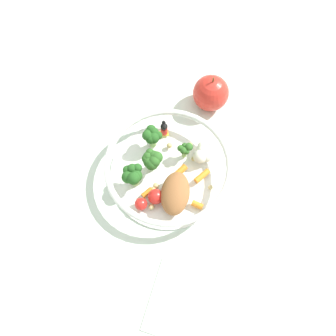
{
  "coord_description": "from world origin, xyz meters",
  "views": [
    {
      "loc": [
        -0.27,
        0.04,
        0.65
      ],
      "look_at": [
        0.01,
        0.01,
        0.03
      ],
      "focal_mm": 36.47,
      "sensor_mm": 36.0,
      "label": 1
    }
  ],
  "objects": [
    {
      "name": "food_container",
      "position": [
        0.0,
        0.01,
        0.03
      ],
      "size": [
        0.25,
        0.25,
        0.07
      ],
      "color": "white",
      "rests_on": "ground_plane"
    },
    {
      "name": "loose_apple",
      "position": [
        0.17,
        -0.1,
        0.04
      ],
      "size": [
        0.08,
        0.08,
        0.09
      ],
      "color": "red",
      "rests_on": "ground_plane"
    },
    {
      "name": "ground_plane",
      "position": [
        0.0,
        0.0,
        0.0
      ],
      "size": [
        2.4,
        2.4,
        0.0
      ],
      "primitive_type": "plane",
      "color": "silver"
    },
    {
      "name": "folded_napkin",
      "position": [
        -0.24,
        0.01,
        0.0
      ],
      "size": [
        0.16,
        0.14,
        0.01
      ],
      "primitive_type": "cube",
      "rotation": [
        0.0,
        0.0,
        -0.4
      ],
      "color": "white",
      "rests_on": "ground_plane"
    }
  ]
}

